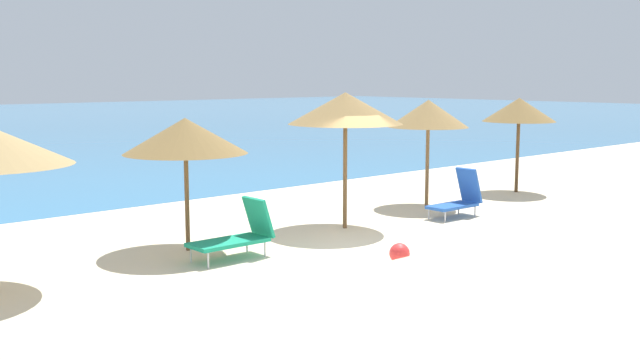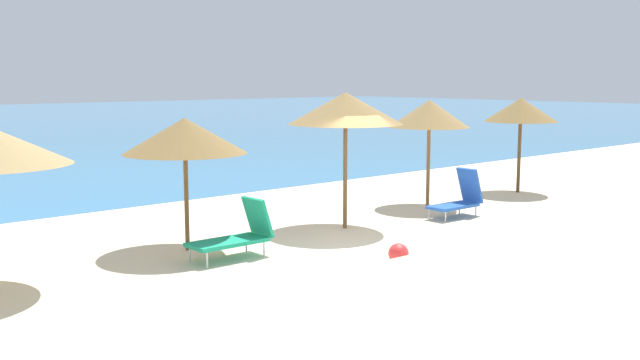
% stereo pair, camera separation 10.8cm
% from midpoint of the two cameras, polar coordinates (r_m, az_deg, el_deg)
% --- Properties ---
extents(ground_plane, '(160.00, 160.00, 0.00)m').
position_cam_midpoint_polar(ground_plane, '(14.12, 3.87, -5.48)').
color(ground_plane, beige).
extents(beach_umbrella_2, '(2.34, 2.34, 2.53)m').
position_cam_midpoint_polar(beach_umbrella_2, '(14.00, -10.64, 3.38)').
color(beach_umbrella_2, brown).
rests_on(beach_umbrella_2, ground_plane).
extents(beach_umbrella_3, '(2.48, 2.48, 2.96)m').
position_cam_midpoint_polar(beach_umbrella_3, '(15.82, 1.79, 5.57)').
color(beach_umbrella_3, brown).
rests_on(beach_umbrella_3, ground_plane).
extents(beach_umbrella_4, '(2.04, 2.04, 2.72)m').
position_cam_midpoint_polar(beach_umbrella_4, '(18.81, 8.25, 5.11)').
color(beach_umbrella_4, brown).
rests_on(beach_umbrella_4, ground_plane).
extents(beach_umbrella_5, '(2.06, 2.06, 2.70)m').
position_cam_midpoint_polar(beach_umbrella_5, '(21.65, 15.07, 5.27)').
color(beach_umbrella_5, brown).
rests_on(beach_umbrella_5, ground_plane).
extents(lounge_chair_0, '(1.55, 0.68, 1.08)m').
position_cam_midpoint_polar(lounge_chair_0, '(13.51, -6.64, -4.22)').
color(lounge_chair_0, '#199972').
rests_on(lounge_chair_0, ground_plane).
extents(lounge_chair_1, '(1.43, 0.62, 1.14)m').
position_cam_midpoint_polar(lounge_chair_1, '(17.66, 10.53, -1.41)').
color(lounge_chair_1, blue).
rests_on(lounge_chair_1, ground_plane).
extents(beach_ball, '(0.37, 0.37, 0.37)m').
position_cam_midpoint_polar(beach_ball, '(13.15, 5.96, -5.69)').
color(beach_ball, red).
rests_on(beach_ball, ground_plane).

